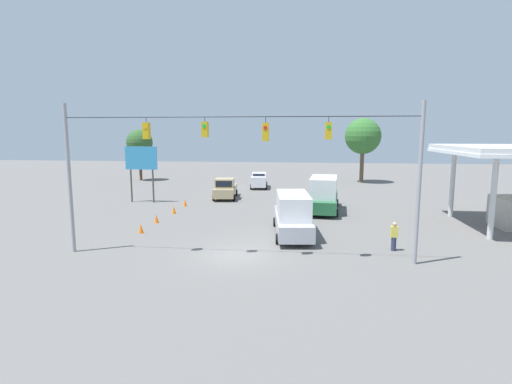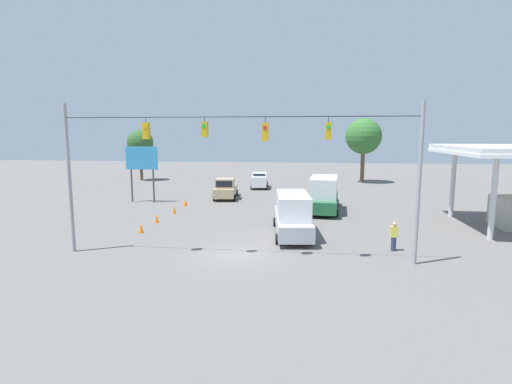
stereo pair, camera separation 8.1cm
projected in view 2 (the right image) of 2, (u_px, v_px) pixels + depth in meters
ground_plane at (237, 255)px, 22.14m from camera, size 140.00×140.00×0.00m
overhead_signal_span at (235, 161)px, 20.99m from camera, size 18.96×0.38×8.32m
sedan_white_withflow_deep at (260, 180)px, 48.87m from camera, size 2.25×4.51×1.89m
pickup_truck_tan_withflow_far at (226, 189)px, 41.20m from camera, size 2.63×5.50×2.12m
box_truck_green_oncoming_far at (324, 194)px, 34.36m from camera, size 3.07×7.59×2.99m
box_truck_silver_crossing_near at (293, 215)px, 26.30m from camera, size 2.90×7.38×2.80m
traffic_cone_nearest at (141, 228)px, 26.99m from camera, size 0.35×0.35×0.66m
traffic_cone_second at (157, 218)px, 30.07m from camera, size 0.35×0.35×0.66m
traffic_cone_third at (174, 210)px, 33.47m from camera, size 0.35×0.35×0.66m
traffic_cone_fourth at (185, 203)px, 36.87m from camera, size 0.35×0.35×0.66m
roadside_billboard at (142, 163)px, 38.50m from camera, size 3.16×0.16×5.42m
pedestrian at (394, 236)px, 22.86m from camera, size 0.40×0.28×1.68m
tree_horizon_left at (140, 143)px, 56.15m from camera, size 3.63×3.63×7.20m
tree_horizon_right at (364, 136)px, 53.56m from camera, size 4.81×4.81×8.68m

